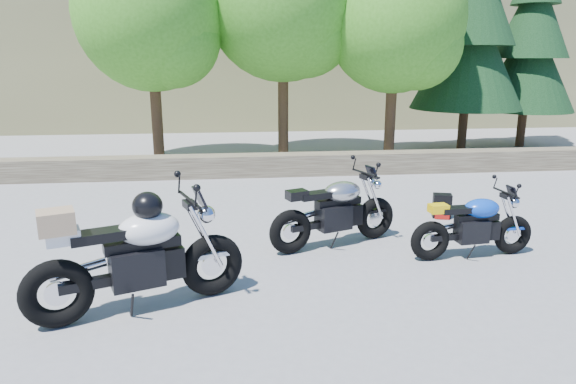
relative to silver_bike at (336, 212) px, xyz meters
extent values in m
plane|color=gray|center=(-0.86, -0.70, -0.51)|extent=(90.00, 90.00, 0.00)
cube|color=#473E2F|center=(-0.86, 4.80, -0.26)|extent=(22.00, 0.55, 0.50)
cylinder|color=#382314|center=(-3.36, 6.50, 1.00)|extent=(0.28, 0.28, 3.02)
sphere|color=#367D1B|center=(-3.36, 6.50, 3.27)|extent=(3.67, 3.67, 3.67)
sphere|color=#367D1B|center=(-2.86, 6.20, 2.62)|extent=(2.38, 2.38, 2.38)
cylinder|color=#382314|center=(-0.06, 6.90, 1.17)|extent=(0.28, 0.28, 3.36)
sphere|color=#367D1B|center=(0.44, 6.60, 2.97)|extent=(2.64, 2.64, 2.64)
cylinder|color=#382314|center=(2.74, 6.30, 0.95)|extent=(0.28, 0.28, 2.91)
sphere|color=#367D1B|center=(2.74, 6.30, 3.13)|extent=(3.54, 3.54, 3.54)
sphere|color=#367D1B|center=(3.24, 6.00, 2.51)|extent=(2.29, 2.29, 2.29)
cylinder|color=#382314|center=(5.34, 7.50, 0.57)|extent=(0.26, 0.26, 2.16)
cone|color=black|center=(5.34, 7.50, 2.37)|extent=(3.17, 3.17, 3.24)
cylinder|color=#382314|center=(7.54, 8.10, 0.45)|extent=(0.26, 0.26, 1.92)
cone|color=black|center=(7.54, 8.10, 2.05)|extent=(2.82, 2.82, 2.88)
cone|color=black|center=(7.54, 8.10, 3.46)|extent=(2.18, 2.18, 2.56)
torus|color=black|center=(0.66, 0.24, -0.19)|extent=(0.66, 0.37, 0.64)
torus|color=black|center=(-0.69, -0.25, -0.19)|extent=(0.66, 0.37, 0.64)
cylinder|color=silver|center=(0.66, 0.24, -0.19)|extent=(0.22, 0.11, 0.22)
cylinder|color=silver|center=(-0.69, -0.25, -0.19)|extent=(0.22, 0.11, 0.22)
cube|color=black|center=(-0.03, -0.01, -0.07)|extent=(0.55, 0.45, 0.36)
cube|color=black|center=(0.03, 0.01, 0.15)|extent=(0.71, 0.39, 0.10)
ellipsoid|color=#A3A4A8|center=(0.10, 0.04, 0.29)|extent=(0.67, 0.56, 0.30)
cube|color=black|center=(-0.31, -0.12, 0.29)|extent=(0.55, 0.38, 0.09)
cube|color=black|center=(-0.60, -0.22, 0.33)|extent=(0.33, 0.28, 0.13)
cylinder|color=black|center=(0.47, 0.17, 0.52)|extent=(0.26, 0.63, 0.03)
sphere|color=silver|center=(0.62, 0.23, 0.35)|extent=(0.18, 0.18, 0.18)
torus|color=black|center=(-1.73, -1.45, -0.15)|extent=(0.74, 0.43, 0.73)
torus|color=black|center=(-3.26, -2.03, -0.15)|extent=(0.74, 0.43, 0.73)
cylinder|color=silver|center=(-1.73, -1.45, -0.15)|extent=(0.25, 0.13, 0.25)
cylinder|color=silver|center=(-3.26, -2.03, -0.15)|extent=(0.25, 0.13, 0.25)
cube|color=black|center=(-2.52, -1.75, -0.01)|extent=(0.63, 0.51, 0.41)
cube|color=black|center=(-2.44, -1.72, 0.24)|extent=(0.81, 0.45, 0.11)
ellipsoid|color=silver|center=(-2.37, -1.69, 0.40)|extent=(0.77, 0.64, 0.35)
cube|color=black|center=(-2.84, -1.87, 0.40)|extent=(0.62, 0.43, 0.10)
cube|color=silver|center=(-3.16, -1.99, 0.45)|extent=(0.38, 0.33, 0.15)
cylinder|color=black|center=(-1.94, -1.53, 0.66)|extent=(0.30, 0.71, 0.04)
sphere|color=silver|center=(-1.77, -1.47, 0.47)|extent=(0.20, 0.20, 0.20)
ellipsoid|color=black|center=(-2.37, -1.69, 0.65)|extent=(0.42, 0.43, 0.30)
cube|color=#8F7253|center=(-3.20, -2.01, 0.61)|extent=(0.42, 0.40, 0.23)
torus|color=black|center=(2.40, -0.60, -0.23)|extent=(0.56, 0.19, 0.55)
torus|color=black|center=(1.16, -0.71, -0.23)|extent=(0.56, 0.19, 0.55)
cylinder|color=silver|center=(2.40, -0.60, -0.23)|extent=(0.19, 0.05, 0.19)
cylinder|color=silver|center=(1.16, -0.71, -0.23)|extent=(0.19, 0.05, 0.19)
cube|color=black|center=(1.76, -0.66, -0.13)|extent=(0.44, 0.30, 0.31)
cube|color=black|center=(1.82, -0.65, 0.06)|extent=(0.62, 0.19, 0.09)
ellipsoid|color=#0B3BB2|center=(1.88, -0.65, 0.18)|extent=(0.52, 0.38, 0.26)
cube|color=black|center=(1.50, -0.68, 0.18)|extent=(0.45, 0.23, 0.08)
cube|color=#E2B40B|center=(1.24, -0.70, 0.22)|extent=(0.26, 0.19, 0.11)
cylinder|color=black|center=(2.23, -0.62, 0.38)|extent=(0.08, 0.57, 0.03)
sphere|color=silver|center=(2.36, -0.61, 0.24)|extent=(0.16, 0.16, 0.16)
cube|color=black|center=(2.11, 1.15, -0.30)|extent=(0.35, 0.29, 0.41)
cube|color=#9F110D|center=(2.07, 1.03, -0.42)|extent=(0.24, 0.11, 0.17)
camera|label=1|loc=(-1.47, -7.00, 2.14)|focal=32.00mm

